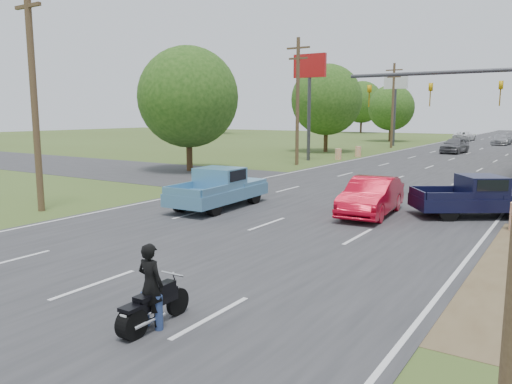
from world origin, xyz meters
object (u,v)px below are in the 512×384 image
Objects in this scene: red_convertible at (371,197)px; distant_car_white at (464,136)px; distant_car_grey at (455,145)px; distant_car_silver at (502,139)px; motorcycle at (150,309)px; rider at (151,289)px; blue_pickup at (220,187)px; navy_pickup at (481,196)px.

red_convertible is 61.35m from distant_car_white.
distant_car_grey is at bearing 101.58° from distant_car_white.
distant_car_grey is 18.22m from distant_car_silver.
red_convertible is 2.51× the size of motorcycle.
distant_car_grey is 0.96× the size of distant_car_silver.
motorcycle is 0.39× the size of distant_car_grey.
rider reaches higher than motorcycle.
motorcycle is at bearing -62.11° from blue_pickup.
distant_car_silver is at bearing 82.36° from blue_pickup.
navy_pickup reaches higher than distant_car_silver.
motorcycle is 0.37× the size of distant_car_silver.
distant_car_white is at bearing 156.88° from navy_pickup.
navy_pickup reaches higher than distant_car_grey.
red_convertible is 0.91× the size of distant_car_white.
navy_pickup reaches higher than rider.
red_convertible is at bearing -78.33° from distant_car_grey.
distant_car_silver is at bearing 88.23° from distant_car_grey.
blue_pickup reaches higher than motorcycle.
navy_pickup is at bearing -71.63° from distant_car_grey.
distant_car_white is (-7.92, 73.61, -0.08)m from rider.
distant_car_silver is (2.25, 18.08, -0.10)m from distant_car_grey.
motorcycle is 0.38m from rider.
distant_car_white is at bearing -84.82° from rider.
distant_car_grey is (-4.23, 48.44, 0.40)m from motorcycle.
distant_car_white is at bearing 132.36° from distant_car_silver.
navy_pickup is (10.05, 4.03, -0.05)m from blue_pickup.
navy_pickup reaches higher than red_convertible.
blue_pickup reaches higher than distant_car_white.
rider is at bearing 99.39° from distant_car_white.
motorcycle is 0.36× the size of distant_car_white.
red_convertible is 0.97× the size of distant_car_grey.
rider is (-0.00, 0.03, 0.38)m from motorcycle.
red_convertible is 6.53m from blue_pickup.
distant_car_white is at bearing 88.30° from blue_pickup.
motorcycle is at bearing -93.37° from red_convertible.
distant_car_grey reaches higher than rider.
distant_car_white is (-7.65, 60.87, -0.05)m from red_convertible.
blue_pickup reaches higher than rider.
rider is 74.04m from distant_car_white.
blue_pickup reaches higher than navy_pickup.
navy_pickup is 51.89m from distant_car_silver.
distant_car_grey is (-4.23, 48.40, 0.02)m from rider.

